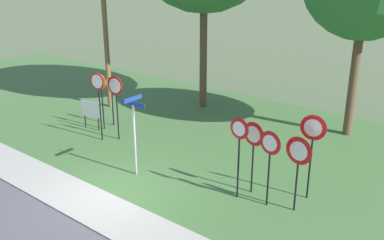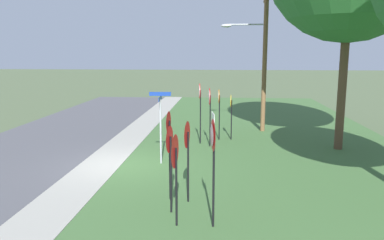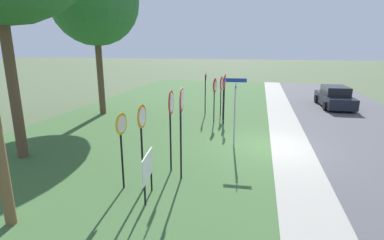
{
  "view_description": "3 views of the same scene",
  "coord_description": "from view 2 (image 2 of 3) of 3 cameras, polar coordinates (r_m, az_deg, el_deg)",
  "views": [
    {
      "loc": [
        9.39,
        -7.7,
        6.73
      ],
      "look_at": [
        0.57,
        3.37,
        1.68
      ],
      "focal_mm": 40.32,
      "sensor_mm": 36.0,
      "label": 1
    },
    {
      "loc": [
        13.59,
        3.78,
        4.26
      ],
      "look_at": [
        0.17,
        2.71,
        1.84
      ],
      "focal_mm": 35.4,
      "sensor_mm": 36.0,
      "label": 2
    },
    {
      "loc": [
        -11.72,
        0.63,
        4.01
      ],
      "look_at": [
        -0.96,
        3.07,
        1.22
      ],
      "focal_mm": 27.52,
      "sensor_mm": 36.0,
      "label": 3
    }
  ],
  "objects": [
    {
      "name": "street_name_post",
      "position": [
        14.36,
        -4.77,
        -0.15
      ],
      "size": [
        0.96,
        0.82,
        2.76
      ],
      "rotation": [
        0.0,
        0.0,
        0.05
      ],
      "color": "#9EA0A8",
      "rests_on": "grass_median"
    },
    {
      "name": "stop_sign_near_left",
      "position": [
        17.43,
        1.19,
        2.96
      ],
      "size": [
        0.69,
        0.12,
        2.81
      ],
      "rotation": [
        0.0,
        0.0,
        0.12
      ],
      "color": "black",
      "rests_on": "grass_median"
    },
    {
      "name": "yield_sign_near_left",
      "position": [
        10.57,
        -0.77,
        -3.38
      ],
      "size": [
        0.76,
        0.13,
        2.34
      ],
      "rotation": [
        0.0,
        0.0,
        -0.13
      ],
      "color": "black",
      "rests_on": "grass_median"
    },
    {
      "name": "grass_median",
      "position": [
        14.41,
        13.32,
        -7.22
      ],
      "size": [
        44.0,
        12.0,
        0.04
      ],
      "primitive_type": "cube",
      "color": "#3D6033",
      "rests_on": "ground_plane"
    },
    {
      "name": "yield_sign_center",
      "position": [
        8.98,
        3.11,
        -4.02
      ],
      "size": [
        0.77,
        0.16,
        2.69
      ],
      "rotation": [
        0.0,
        0.0,
        0.17
      ],
      "color": "black",
      "rests_on": "grass_median"
    },
    {
      "name": "stop_sign_far_center",
      "position": [
        18.4,
        5.9,
        1.83
      ],
      "size": [
        0.6,
        0.1,
        2.21
      ],
      "rotation": [
        0.0,
        0.0,
        -0.04
      ],
      "color": "black",
      "rests_on": "grass_median"
    },
    {
      "name": "utility_pole",
      "position": [
        20.51,
        10.43,
        10.13
      ],
      "size": [
        2.1,
        2.45,
        7.84
      ],
      "color": "brown",
      "rests_on": "grass_median"
    },
    {
      "name": "ground_plane",
      "position": [
        14.74,
        -10.59,
        -6.81
      ],
      "size": [
        160.0,
        160.0,
        0.0
      ],
      "primitive_type": "plane",
      "color": "#4C5B3D"
    },
    {
      "name": "yield_sign_far_right",
      "position": [
        10.76,
        -3.55,
        -2.22
      ],
      "size": [
        0.66,
        0.11,
        2.59
      ],
      "rotation": [
        0.0,
        0.0,
        -0.07
      ],
      "color": "black",
      "rests_on": "grass_median"
    },
    {
      "name": "sidewalk_strip",
      "position": [
        14.95,
        -13.57,
        -6.55
      ],
      "size": [
        44.0,
        1.6,
        0.06
      ],
      "primitive_type": "cube",
      "color": "#99968C",
      "rests_on": "ground_plane"
    },
    {
      "name": "notice_board",
      "position": [
        18.89,
        3.18,
        -0.17
      ],
      "size": [
        1.09,
        0.18,
        1.25
      ],
      "rotation": [
        0.0,
        0.0,
        0.14
      ],
      "color": "black",
      "rests_on": "grass_median"
    },
    {
      "name": "stop_sign_far_left",
      "position": [
        16.94,
        2.67,
        2.43
      ],
      "size": [
        0.76,
        0.12,
        2.65
      ],
      "rotation": [
        0.0,
        0.0,
        0.1
      ],
      "color": "black",
      "rests_on": "grass_median"
    },
    {
      "name": "yield_sign_near_right",
      "position": [
        9.87,
        -3.42,
        -4.32
      ],
      "size": [
        0.71,
        0.13,
        2.36
      ],
      "rotation": [
        0.0,
        0.0,
        -0.13
      ],
      "color": "black",
      "rests_on": "grass_median"
    },
    {
      "name": "road_asphalt",
      "position": [
        16.63,
        -26.86,
        -5.78
      ],
      "size": [
        44.0,
        6.4,
        0.01
      ],
      "primitive_type": "cube",
      "color": "#4C4C51",
      "rests_on": "ground_plane"
    },
    {
      "name": "yield_sign_far_left",
      "position": [
        9.12,
        -2.63,
        -5.83
      ],
      "size": [
        0.82,
        0.12,
        2.3
      ],
      "rotation": [
        0.0,
        0.0,
        -0.1
      ],
      "color": "black",
      "rests_on": "grass_median"
    },
    {
      "name": "stop_sign_near_right",
      "position": [
        18.32,
        4.08,
        2.44
      ],
      "size": [
        0.65,
        0.1,
        2.46
      ],
      "rotation": [
        0.0,
        0.0,
        0.05
      ],
      "color": "black",
      "rests_on": "grass_median"
    }
  ]
}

